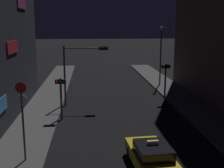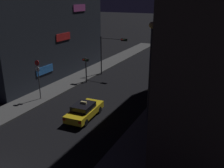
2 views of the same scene
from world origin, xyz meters
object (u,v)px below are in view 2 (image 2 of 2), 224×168
object	(u,v)px
taxi	(84,110)
traffic_light_overhead	(110,48)
sign_pole_left	(38,76)
street_lamp_near_block	(151,56)
street_lamp_far_block	(192,41)
traffic_light_right_kerb	(170,63)
traffic_light_left_kerb	(86,65)

from	to	relation	value
taxi	traffic_light_overhead	xyz separation A→B (m)	(-3.69, 12.36, 3.13)
taxi	sign_pole_left	world-z (taller)	sign_pole_left
street_lamp_near_block	street_lamp_far_block	size ratio (longest dim) A/B	1.24
taxi	street_lamp_near_block	bearing A→B (deg)	20.64
traffic_light_right_kerb	traffic_light_overhead	bearing A→B (deg)	-173.44
street_lamp_far_block	sign_pole_left	bearing A→B (deg)	-122.03
traffic_light_right_kerb	street_lamp_near_block	xyz separation A→B (m)	(1.11, -11.28, 3.33)
traffic_light_left_kerb	traffic_light_overhead	bearing A→B (deg)	69.81
traffic_light_overhead	traffic_light_right_kerb	bearing A→B (deg)	6.56
sign_pole_left	street_lamp_far_block	distance (m)	22.39
street_lamp_far_block	taxi	bearing A→B (deg)	-104.94
taxi	traffic_light_right_kerb	bearing A→B (deg)	72.59
traffic_light_overhead	traffic_light_right_kerb	xyz separation A→B (m)	(7.85, 0.90, -1.31)
street_lamp_near_block	traffic_light_right_kerb	bearing A→B (deg)	95.64
taxi	traffic_light_right_kerb	distance (m)	14.02
traffic_light_left_kerb	traffic_light_right_kerb	xyz separation A→B (m)	(9.30, 4.84, 0.23)
street_lamp_far_block	traffic_light_overhead	bearing A→B (deg)	-138.83
traffic_light_right_kerb	sign_pole_left	size ratio (longest dim) A/B	0.85
traffic_light_right_kerb	sign_pole_left	xyz separation A→B (m)	(-10.58, -11.87, 0.10)
traffic_light_overhead	sign_pole_left	size ratio (longest dim) A/B	1.29
traffic_light_overhead	sign_pole_left	bearing A→B (deg)	-103.96
traffic_light_left_kerb	street_lamp_near_block	size ratio (longest dim) A/B	0.38
taxi	street_lamp_near_block	world-z (taller)	street_lamp_near_block
sign_pole_left	street_lamp_far_block	world-z (taller)	street_lamp_far_block
sign_pole_left	street_lamp_near_block	distance (m)	12.14
traffic_light_overhead	traffic_light_right_kerb	world-z (taller)	traffic_light_overhead
traffic_light_overhead	traffic_light_left_kerb	world-z (taller)	traffic_light_overhead
traffic_light_left_kerb	street_lamp_near_block	world-z (taller)	street_lamp_near_block
sign_pole_left	street_lamp_near_block	world-z (taller)	street_lamp_near_block
sign_pole_left	street_lamp_far_block	xyz separation A→B (m)	(11.84, 18.94, 1.61)
taxi	traffic_light_overhead	size ratio (longest dim) A/B	0.85
taxi	traffic_light_right_kerb	size ratio (longest dim) A/B	1.29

